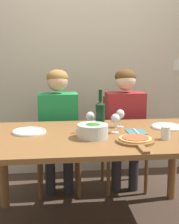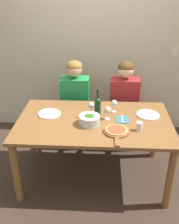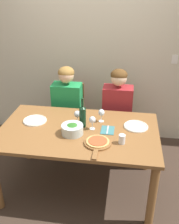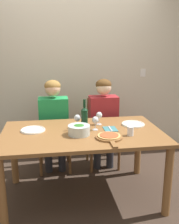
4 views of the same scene
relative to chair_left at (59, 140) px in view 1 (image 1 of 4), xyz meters
name	(u,v)px [view 1 (image 1 of 4)]	position (x,y,z in m)	size (l,w,h in m)	color
back_wall	(82,57)	(0.29, 0.45, 0.84)	(10.00, 0.06, 2.70)	beige
dining_table	(97,149)	(0.29, -0.82, 0.16)	(1.70, 1.01, 0.78)	brown
chair_left	(59,140)	(0.00, 0.00, 0.00)	(0.42, 0.42, 0.95)	brown
chair_right	(122,138)	(0.67, 0.00, 0.00)	(0.42, 0.42, 0.95)	brown
person_woman	(58,120)	(0.00, -0.11, 0.24)	(0.47, 0.51, 1.24)	#28282D
person_man	(125,118)	(0.67, -0.11, 0.24)	(0.47, 0.51, 1.24)	#28282D
wine_bottle	(100,115)	(0.32, -0.74, 0.40)	(0.07, 0.07, 0.33)	black
broccoli_bowl	(93,131)	(0.24, -0.90, 0.32)	(0.23, 0.23, 0.11)	silver
dinner_plate_left	(29,132)	(-0.23, -0.71, 0.28)	(0.26, 0.26, 0.02)	silver
dinner_plate_right	(167,127)	(0.90, -0.67, 0.28)	(0.26, 0.26, 0.02)	silver
pizza_on_board	(136,140)	(0.53, -1.06, 0.28)	(0.27, 0.41, 0.04)	brown
wine_glass_left	(90,117)	(0.25, -0.68, 0.37)	(0.07, 0.07, 0.15)	silver
wine_glass_right	(120,115)	(0.51, -0.60, 0.37)	(0.07, 0.07, 0.15)	silver
wine_glass_centre	(115,120)	(0.43, -0.78, 0.37)	(0.07, 0.07, 0.15)	silver
water_tumbler	(166,133)	(0.76, -1.01, 0.32)	(0.07, 0.07, 0.09)	silver
fork_on_napkin	(136,132)	(0.60, -0.79, 0.27)	(0.14, 0.18, 0.01)	#387075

